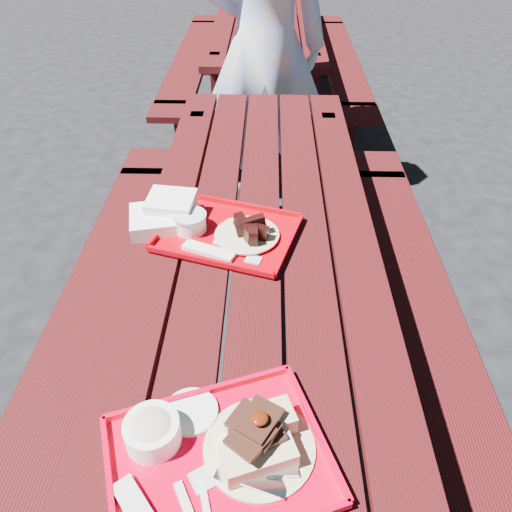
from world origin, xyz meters
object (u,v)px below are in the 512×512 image
(picnic_table_far, at_px, (266,40))
(person, at_px, (264,46))
(near_tray, at_px, (215,446))
(far_tray, at_px, (225,231))
(picnic_table_near, at_px, (257,288))

(picnic_table_far, height_order, person, person)
(picnic_table_far, bearing_deg, near_tray, -91.06)
(near_tray, xyz_separation_m, far_tray, (-0.04, 0.72, -0.01))
(picnic_table_far, xyz_separation_m, person, (-0.00, -1.32, 0.33))
(near_tray, bearing_deg, picnic_table_near, 84.65)
(picnic_table_far, distance_m, person, 1.36)
(near_tray, bearing_deg, picnic_table_far, 88.94)
(picnic_table_near, xyz_separation_m, person, (-0.00, 1.48, 0.33))
(picnic_table_far, relative_size, person, 1.34)
(far_tray, height_order, person, person)
(picnic_table_near, relative_size, near_tray, 4.78)
(picnic_table_near, bearing_deg, far_tray, 164.53)
(person, bearing_deg, far_tray, 86.23)
(picnic_table_far, relative_size, near_tray, 4.78)
(far_tray, bearing_deg, person, 86.08)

